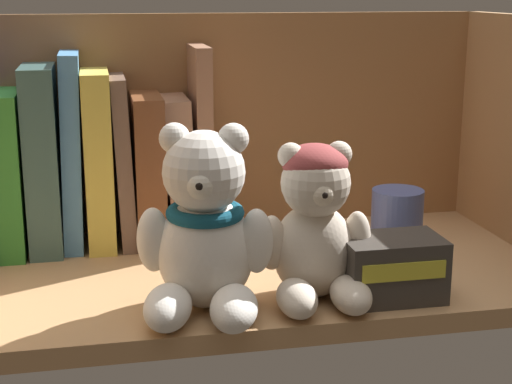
# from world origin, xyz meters

# --- Properties ---
(shelf_board) EXTENTS (0.65, 0.31, 0.02)m
(shelf_board) POSITION_xyz_m (0.00, 0.00, 0.01)
(shelf_board) COLOR tan
(shelf_board) RESTS_ON ground
(shelf_back_panel) EXTENTS (0.68, 0.01, 0.28)m
(shelf_back_panel) POSITION_xyz_m (0.00, 0.16, 0.14)
(shelf_back_panel) COLOR #96663D
(shelf_back_panel) RESTS_ON ground
(book_2) EXTENTS (0.03, 0.14, 0.18)m
(book_2) POSITION_xyz_m (-0.23, 0.12, 0.11)
(book_2) COLOR #307F2F
(book_2) RESTS_ON shelf_board
(book_3) EXTENTS (0.04, 0.13, 0.21)m
(book_3) POSITION_xyz_m (-0.20, 0.12, 0.12)
(book_3) COLOR #395A56
(book_3) RESTS_ON shelf_board
(book_4) EXTENTS (0.03, 0.11, 0.22)m
(book_4) POSITION_xyz_m (-0.17, 0.12, 0.13)
(book_4) COLOR #4E86BB
(book_4) RESTS_ON shelf_board
(book_5) EXTENTS (0.03, 0.12, 0.20)m
(book_5) POSITION_xyz_m (-0.14, 0.12, 0.12)
(book_5) COLOR gold
(book_5) RESTS_ON shelf_board
(book_6) EXTENTS (0.02, 0.12, 0.19)m
(book_6) POSITION_xyz_m (-0.11, 0.12, 0.12)
(book_6) COLOR brown
(book_6) RESTS_ON shelf_board
(book_7) EXTENTS (0.03, 0.13, 0.17)m
(book_7) POSITION_xyz_m (-0.08, 0.12, 0.11)
(book_7) COLOR brown
(book_7) RESTS_ON shelf_board
(book_8) EXTENTS (0.03, 0.11, 0.17)m
(book_8) POSITION_xyz_m (-0.05, 0.12, 0.10)
(book_8) COLOR #9C6D52
(book_8) RESTS_ON shelf_board
(book_9) EXTENTS (0.02, 0.11, 0.23)m
(book_9) POSITION_xyz_m (-0.02, 0.12, 0.13)
(book_9) COLOR #99694D
(book_9) RESTS_ON shelf_board
(teddy_bear_larger) EXTENTS (0.13, 0.14, 0.17)m
(teddy_bear_larger) POSITION_xyz_m (-0.05, -0.10, 0.09)
(teddy_bear_larger) COLOR white
(teddy_bear_larger) RESTS_ON shelf_board
(teddy_bear_smaller) EXTENTS (0.11, 0.11, 0.15)m
(teddy_bear_smaller) POSITION_xyz_m (0.06, -0.10, 0.09)
(teddy_bear_smaller) COLOR beige
(teddy_bear_smaller) RESTS_ON shelf_board
(pillar_candle) EXTENTS (0.06, 0.06, 0.08)m
(pillar_candle) POSITION_xyz_m (0.18, -0.00, 0.06)
(pillar_candle) COLOR #4C5B99
(pillar_candle) RESTS_ON shelf_board
(small_product_box) EXTENTS (0.09, 0.06, 0.06)m
(small_product_box) POSITION_xyz_m (0.13, -0.11, 0.05)
(small_product_box) COLOR #38332D
(small_product_box) RESTS_ON shelf_board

